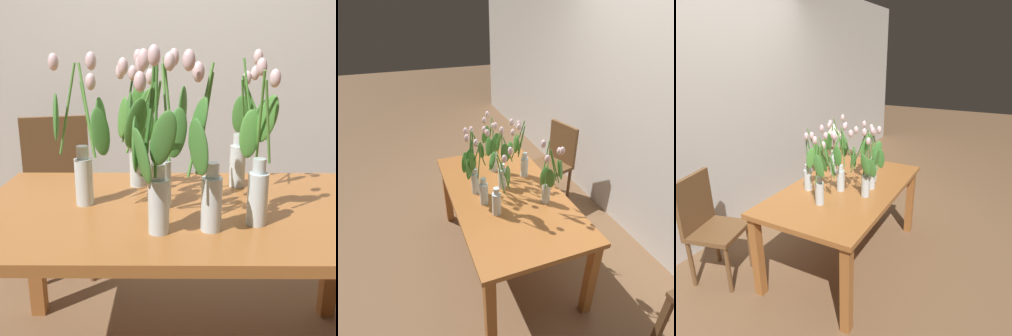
# 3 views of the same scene
# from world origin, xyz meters

# --- Properties ---
(ground_plane) EXTENTS (18.00, 18.00, 0.00)m
(ground_plane) POSITION_xyz_m (0.00, 0.00, 0.00)
(ground_plane) COLOR brown
(room_wall_rear) EXTENTS (9.00, 0.10, 2.70)m
(room_wall_rear) POSITION_xyz_m (0.00, 1.38, 1.35)
(room_wall_rear) COLOR beige
(room_wall_rear) RESTS_ON ground
(dining_table) EXTENTS (1.60, 0.90, 0.74)m
(dining_table) POSITION_xyz_m (0.00, 0.00, 0.65)
(dining_table) COLOR #A3602D
(dining_table) RESTS_ON ground
(tulip_vase_0) EXTENTS (0.25, 0.27, 0.58)m
(tulip_vase_0) POSITION_xyz_m (-0.10, -0.00, 0.98)
(tulip_vase_0) COLOR silver
(tulip_vase_0) RESTS_ON dining_table
(tulip_vase_1) EXTENTS (0.20, 0.24, 0.59)m
(tulip_vase_1) POSITION_xyz_m (-0.12, -0.24, 0.97)
(tulip_vase_1) COLOR silver
(tulip_vase_1) RESTS_ON dining_table
(tulip_vase_2) EXTENTS (0.22, 0.17, 0.57)m
(tulip_vase_2) POSITION_xyz_m (-0.38, 0.01, 0.95)
(tulip_vase_2) COLOR silver
(tulip_vase_2) RESTS_ON dining_table
(tulip_vase_3) EXTENTS (0.18, 0.22, 0.58)m
(tulip_vase_3) POSITION_xyz_m (0.26, 0.26, 0.96)
(tulip_vase_3) COLOR silver
(tulip_vase_3) RESTS_ON dining_table
(tulip_vase_4) EXTENTS (0.14, 0.16, 0.55)m
(tulip_vase_4) POSITION_xyz_m (0.23, -0.13, 0.92)
(tulip_vase_4) COLOR silver
(tulip_vase_4) RESTS_ON dining_table
(tulip_vase_5) EXTENTS (0.13, 0.17, 0.57)m
(tulip_vase_5) POSITION_xyz_m (0.05, -0.24, 0.93)
(tulip_vase_5) COLOR silver
(tulip_vase_5) RESTS_ON dining_table
(tulip_vase_6) EXTENTS (0.20, 0.19, 0.58)m
(tulip_vase_6) POSITION_xyz_m (-0.21, 0.22, 0.95)
(tulip_vase_6) COLOR silver
(tulip_vase_6) RESTS_ON dining_table
(dining_chair) EXTENTS (0.49, 0.49, 0.93)m
(dining_chair) POSITION_xyz_m (-0.75, 0.90, 0.52)
(dining_chair) COLOR brown
(dining_chair) RESTS_ON ground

